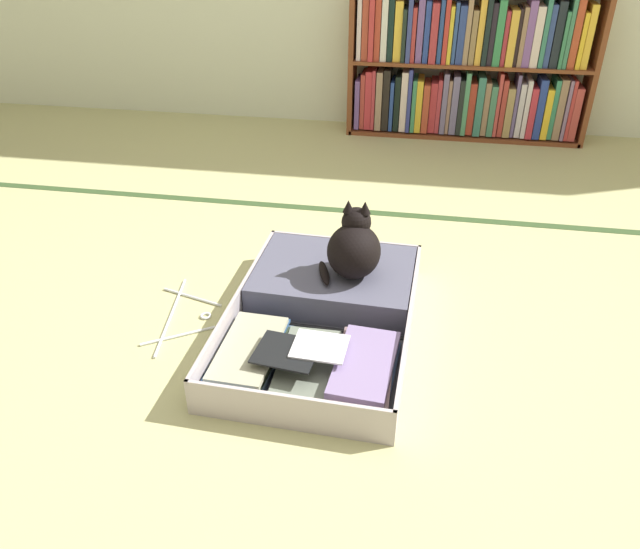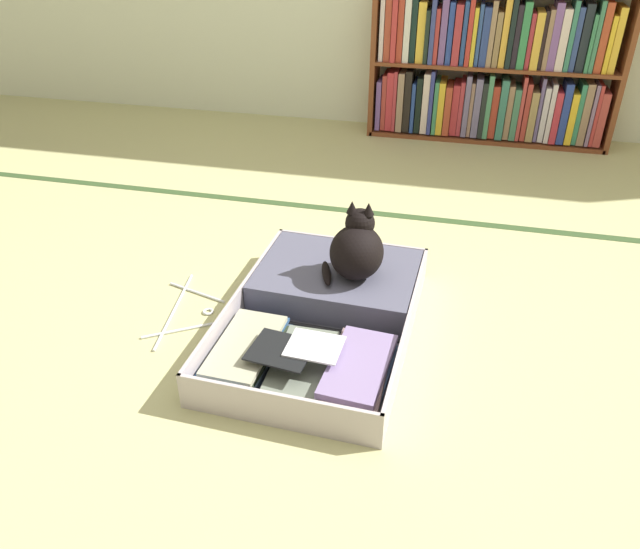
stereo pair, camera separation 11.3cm
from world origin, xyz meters
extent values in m
plane|color=#BCB87D|center=(0.00, 0.00, 0.00)|extent=(10.00, 10.00, 0.00)
cube|color=#344D27|center=(0.00, 1.07, 0.00)|extent=(4.80, 0.05, 0.00)
cube|color=brown|center=(-0.31, 2.26, 0.44)|extent=(0.03, 0.24, 0.88)
cube|color=brown|center=(1.09, 2.26, 0.44)|extent=(0.03, 0.24, 0.88)
cube|color=brown|center=(0.39, 2.26, 0.01)|extent=(1.40, 0.24, 0.02)
cube|color=brown|center=(0.39, 2.26, 0.44)|extent=(1.37, 0.24, 0.02)
cube|color=#6D4D92|center=(-0.27, 2.26, 0.18)|extent=(0.03, 0.20, 0.30)
cube|color=#AC3932|center=(-0.24, 2.27, 0.20)|extent=(0.03, 0.20, 0.33)
cube|color=#BD3038|center=(-0.20, 2.27, 0.21)|extent=(0.04, 0.20, 0.35)
cube|color=#B2353D|center=(-0.17, 2.26, 0.22)|extent=(0.02, 0.20, 0.36)
cube|color=#9A7C62|center=(-0.14, 2.26, 0.21)|extent=(0.04, 0.20, 0.36)
cube|color=black|center=(-0.09, 2.26, 0.22)|extent=(0.04, 0.20, 0.37)
cube|color=#274390|center=(-0.06, 2.26, 0.18)|extent=(0.02, 0.20, 0.30)
cube|color=black|center=(-0.02, 2.26, 0.20)|extent=(0.03, 0.20, 0.33)
cube|color=beige|center=(0.02, 2.26, 0.21)|extent=(0.04, 0.20, 0.36)
cube|color=#333B8A|center=(0.05, 2.25, 0.22)|extent=(0.02, 0.20, 0.38)
cube|color=#3A8658|center=(0.08, 2.25, 0.19)|extent=(0.02, 0.20, 0.32)
cube|color=gold|center=(0.11, 2.26, 0.19)|extent=(0.04, 0.20, 0.31)
cube|color=#B14129|center=(0.15, 2.25, 0.18)|extent=(0.04, 0.20, 0.29)
cube|color=#B22F36|center=(0.19, 2.27, 0.19)|extent=(0.04, 0.20, 0.30)
cube|color=#B3363F|center=(0.23, 2.27, 0.20)|extent=(0.02, 0.20, 0.32)
cube|color=slate|center=(0.26, 2.26, 0.21)|extent=(0.03, 0.20, 0.36)
cube|color=#997461|center=(0.29, 2.27, 0.20)|extent=(0.02, 0.20, 0.32)
cube|color=slate|center=(0.32, 2.26, 0.21)|extent=(0.04, 0.20, 0.35)
cube|color=black|center=(0.36, 2.26, 0.20)|extent=(0.03, 0.20, 0.33)
cube|color=#498A61|center=(0.39, 2.25, 0.22)|extent=(0.03, 0.20, 0.37)
cube|color=#BD3C2B|center=(0.42, 2.27, 0.19)|extent=(0.04, 0.20, 0.31)
cube|color=#367664|center=(0.47, 2.25, 0.21)|extent=(0.04, 0.20, 0.35)
cube|color=#A57D5D|center=(0.51, 2.27, 0.19)|extent=(0.03, 0.20, 0.32)
cube|color=#40795B|center=(0.55, 2.26, 0.19)|extent=(0.04, 0.20, 0.30)
cube|color=#BA413D|center=(0.58, 2.26, 0.22)|extent=(0.02, 0.20, 0.37)
cube|color=#AD3A31|center=(0.61, 2.27, 0.20)|extent=(0.03, 0.20, 0.34)
cube|color=#A08552|center=(0.65, 2.26, 0.18)|extent=(0.04, 0.20, 0.29)
cube|color=slate|center=(0.68, 2.27, 0.22)|extent=(0.02, 0.20, 0.37)
cube|color=silver|center=(0.71, 2.27, 0.19)|extent=(0.03, 0.20, 0.32)
cube|color=silver|center=(0.74, 2.26, 0.21)|extent=(0.03, 0.20, 0.34)
cube|color=#C1313F|center=(0.78, 2.25, 0.18)|extent=(0.04, 0.20, 0.30)
cube|color=#283F94|center=(0.82, 2.26, 0.21)|extent=(0.04, 0.20, 0.35)
cube|color=yellow|center=(0.87, 2.26, 0.18)|extent=(0.04, 0.20, 0.30)
cube|color=#348865|center=(0.90, 2.27, 0.21)|extent=(0.03, 0.20, 0.35)
cube|color=#957458|center=(0.94, 2.26, 0.21)|extent=(0.04, 0.20, 0.36)
cube|color=slate|center=(0.97, 2.26, 0.21)|extent=(0.02, 0.20, 0.35)
cube|color=#B43432|center=(0.99, 2.26, 0.21)|extent=(0.02, 0.20, 0.35)
cube|color=#B13F3A|center=(1.03, 2.26, 0.19)|extent=(0.04, 0.20, 0.31)
cube|color=silver|center=(-0.27, 2.26, 0.63)|extent=(0.02, 0.20, 0.36)
cube|color=#AB412D|center=(-0.24, 2.27, 0.62)|extent=(0.04, 0.20, 0.35)
cube|color=#BE3536|center=(-0.20, 2.25, 0.62)|extent=(0.03, 0.20, 0.35)
cube|color=#B33E2B|center=(-0.16, 2.27, 0.64)|extent=(0.03, 0.20, 0.37)
cube|color=silver|center=(-0.13, 2.26, 0.64)|extent=(0.04, 0.20, 0.38)
cube|color=black|center=(-0.09, 2.27, 0.62)|extent=(0.03, 0.20, 0.35)
cube|color=yellow|center=(-0.05, 2.27, 0.62)|extent=(0.04, 0.20, 0.33)
cube|color=black|center=(-0.01, 2.26, 0.60)|extent=(0.02, 0.20, 0.29)
cube|color=#374282|center=(0.02, 2.25, 0.63)|extent=(0.03, 0.20, 0.36)
cube|color=#B03332|center=(0.05, 2.26, 0.60)|extent=(0.02, 0.20, 0.30)
cube|color=#714F92|center=(0.08, 2.27, 0.63)|extent=(0.04, 0.20, 0.37)
cube|color=#274196|center=(0.12, 2.27, 0.62)|extent=(0.03, 0.20, 0.34)
cube|color=#AA3038|center=(0.16, 2.25, 0.62)|extent=(0.04, 0.20, 0.33)
cube|color=#2A4D92|center=(0.20, 2.27, 0.62)|extent=(0.02, 0.20, 0.35)
cube|color=#B93129|center=(0.23, 2.25, 0.64)|extent=(0.03, 0.20, 0.37)
cube|color=gold|center=(0.26, 2.26, 0.61)|extent=(0.02, 0.20, 0.32)
cube|color=#315093|center=(0.28, 2.27, 0.62)|extent=(0.02, 0.20, 0.33)
cube|color=navy|center=(0.32, 2.27, 0.61)|extent=(0.04, 0.20, 0.32)
cube|color=#9C7B5B|center=(0.35, 2.26, 0.63)|extent=(0.03, 0.20, 0.35)
cube|color=#92754B|center=(0.38, 2.27, 0.60)|extent=(0.03, 0.20, 0.30)
cube|color=gold|center=(0.42, 2.27, 0.64)|extent=(0.03, 0.20, 0.38)
cube|color=black|center=(0.46, 2.26, 0.64)|extent=(0.03, 0.20, 0.38)
cube|color=#29222D|center=(0.49, 2.27, 0.62)|extent=(0.03, 0.20, 0.34)
cube|color=#35854E|center=(0.52, 2.26, 0.63)|extent=(0.04, 0.20, 0.35)
cube|color=#B3303D|center=(0.56, 2.27, 0.60)|extent=(0.02, 0.20, 0.30)
cube|color=gold|center=(0.60, 2.25, 0.60)|extent=(0.04, 0.20, 0.31)
cube|color=black|center=(0.63, 2.27, 0.61)|extent=(0.02, 0.20, 0.31)
cube|color=#937155|center=(0.65, 2.26, 0.61)|extent=(0.02, 0.20, 0.32)
cube|color=#7A5298|center=(0.69, 2.26, 0.63)|extent=(0.04, 0.20, 0.35)
cube|color=beige|center=(0.73, 2.26, 0.61)|extent=(0.04, 0.20, 0.33)
cube|color=#337861|center=(0.77, 2.26, 0.64)|extent=(0.02, 0.20, 0.37)
cube|color=navy|center=(0.80, 2.27, 0.62)|extent=(0.03, 0.20, 0.34)
cube|color=#1D242A|center=(0.84, 2.27, 0.63)|extent=(0.04, 0.20, 0.36)
cube|color=#367C53|center=(0.88, 2.26, 0.60)|extent=(0.02, 0.20, 0.30)
cube|color=#3B7958|center=(0.90, 2.26, 0.64)|extent=(0.02, 0.20, 0.37)
cube|color=#B54427|center=(0.94, 2.27, 0.63)|extent=(0.04, 0.20, 0.37)
cube|color=yellow|center=(0.98, 2.26, 0.60)|extent=(0.02, 0.20, 0.30)
cube|color=gold|center=(1.01, 2.27, 0.62)|extent=(0.04, 0.20, 0.34)
cube|color=#BAADB1|center=(-0.15, -0.14, 0.01)|extent=(0.63, 0.49, 0.01)
cube|color=#BAADB1|center=(-0.16, -0.36, 0.06)|extent=(0.61, 0.04, 0.13)
cube|color=#BAADB1|center=(-0.45, -0.12, 0.06)|extent=(0.03, 0.47, 0.13)
cube|color=#BAADB1|center=(0.15, -0.15, 0.06)|extent=(0.03, 0.47, 0.13)
cube|color=#4A4954|center=(-0.15, -0.14, 0.02)|extent=(0.61, 0.47, 0.01)
cube|color=#BAADB1|center=(-0.13, 0.33, 0.01)|extent=(0.63, 0.49, 0.01)
cube|color=#BAADB1|center=(-0.12, 0.56, 0.06)|extent=(0.61, 0.04, 0.13)
cube|color=#BAADB1|center=(-0.43, 0.35, 0.06)|extent=(0.03, 0.47, 0.13)
cube|color=#BAADB1|center=(0.17, 0.32, 0.06)|extent=(0.03, 0.47, 0.13)
cube|color=#4A4954|center=(-0.13, 0.33, 0.02)|extent=(0.61, 0.47, 0.01)
cylinder|color=black|center=(-0.14, 0.10, 0.02)|extent=(0.59, 0.04, 0.02)
cube|color=#3E5269|center=(-0.33, -0.12, 0.03)|extent=(0.20, 0.41, 0.02)
cube|color=#242E1E|center=(-0.34, -0.13, 0.05)|extent=(0.20, 0.36, 0.02)
cube|color=navy|center=(-0.35, -0.13, 0.06)|extent=(0.20, 0.42, 0.01)
cube|color=#A8A689|center=(-0.34, -0.12, 0.08)|extent=(0.19, 0.36, 0.02)
cube|color=gray|center=(-0.15, -0.14, 0.03)|extent=(0.18, 0.35, 0.02)
cube|color=slate|center=(-0.15, -0.14, 0.05)|extent=(0.18, 0.37, 0.02)
cube|color=slate|center=(0.04, -0.15, 0.03)|extent=(0.18, 0.41, 0.02)
cube|color=#374A6E|center=(0.04, -0.15, 0.05)|extent=(0.20, 0.36, 0.01)
cube|color=#7A6162|center=(0.03, -0.15, 0.06)|extent=(0.17, 0.39, 0.02)
cube|color=#8772A2|center=(0.03, -0.14, 0.08)|extent=(0.20, 0.35, 0.02)
cube|color=white|center=(-0.11, -0.12, 0.12)|extent=(0.18, 0.15, 0.01)
cube|color=black|center=(-0.21, -0.16, 0.11)|extent=(0.21, 0.19, 0.01)
cube|color=#525165|center=(-0.13, 0.33, 0.07)|extent=(0.60, 0.46, 0.12)
cylinder|color=black|center=(-0.29, 0.56, 0.06)|extent=(0.02, 0.02, 0.12)
cylinder|color=black|center=(0.04, 0.54, 0.06)|extent=(0.02, 0.02, 0.12)
cube|color=yellow|center=(-0.25, -0.35, 0.08)|extent=(0.03, 0.00, 0.02)
cube|color=red|center=(-0.20, -0.36, 0.05)|extent=(0.04, 0.00, 0.02)
ellipsoid|color=black|center=(-0.06, 0.30, 0.23)|extent=(0.19, 0.22, 0.19)
ellipsoid|color=black|center=(-0.06, 0.36, 0.18)|extent=(0.14, 0.08, 0.11)
sphere|color=black|center=(-0.06, 0.35, 0.32)|extent=(0.11, 0.11, 0.11)
cone|color=black|center=(-0.03, 0.34, 0.38)|extent=(0.04, 0.04, 0.05)
cone|color=black|center=(-0.09, 0.34, 0.38)|extent=(0.04, 0.04, 0.05)
sphere|color=gold|center=(-0.04, 0.39, 0.33)|extent=(0.02, 0.02, 0.02)
sphere|color=gold|center=(-0.08, 0.39, 0.33)|extent=(0.02, 0.02, 0.02)
ellipsoid|color=black|center=(-0.16, 0.26, 0.15)|extent=(0.08, 0.16, 0.03)
cylinder|color=silver|center=(-0.70, 0.10, 0.01)|extent=(0.08, 0.48, 0.01)
cylinder|color=silver|center=(-0.66, 0.23, 0.01)|extent=(0.25, 0.08, 0.01)
cylinder|color=silver|center=(-0.63, -0.01, 0.01)|extent=(0.23, 0.15, 0.01)
torus|color=silver|center=(-0.57, 0.12, 0.01)|extent=(0.05, 0.05, 0.01)
camera|label=1|loc=(0.15, -1.61, 1.33)|focal=34.70mm
camera|label=2|loc=(0.26, -1.59, 1.33)|focal=34.70mm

